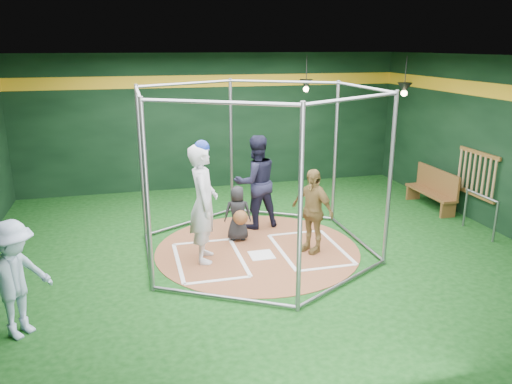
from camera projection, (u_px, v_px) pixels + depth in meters
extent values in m
cube|color=#0B330D|center=(257.00, 250.00, 9.35)|extent=(10.00, 9.00, 0.02)
cube|color=black|center=(257.00, 56.00, 8.35)|extent=(10.00, 9.00, 0.02)
cube|color=black|center=(214.00, 122.00, 13.03)|extent=(10.00, 0.10, 3.50)
cube|color=black|center=(379.00, 260.00, 4.67)|extent=(10.00, 0.10, 3.50)
cube|color=black|center=(497.00, 145.00, 10.05)|extent=(0.10, 9.00, 3.50)
cube|color=gold|center=(213.00, 81.00, 12.70)|extent=(10.00, 0.01, 0.30)
cube|color=gold|center=(503.00, 92.00, 9.74)|extent=(0.01, 9.00, 0.30)
cylinder|color=brown|center=(257.00, 249.00, 9.34)|extent=(3.80, 3.80, 0.01)
cube|color=white|center=(262.00, 255.00, 9.06)|extent=(0.43, 0.43, 0.01)
cube|color=white|center=(202.00, 242.00, 9.67)|extent=(1.10, 0.07, 0.01)
cube|color=white|center=(218.00, 280.00, 8.09)|extent=(1.10, 0.07, 0.01)
cube|color=white|center=(178.00, 263.00, 8.75)|extent=(0.07, 1.70, 0.01)
cube|color=white|center=(239.00, 256.00, 9.01)|extent=(0.07, 1.70, 0.01)
cube|color=white|center=(295.00, 233.00, 10.13)|extent=(1.10, 0.07, 0.01)
cube|color=white|center=(327.00, 268.00, 8.55)|extent=(1.10, 0.07, 0.01)
cube|color=white|center=(282.00, 252.00, 9.21)|extent=(0.07, 1.70, 0.01)
cube|color=white|center=(337.00, 246.00, 9.47)|extent=(0.07, 1.70, 0.01)
cylinder|color=gray|center=(335.00, 153.00, 10.47)|extent=(0.07, 0.07, 3.00)
cylinder|color=gray|center=(231.00, 147.00, 11.05)|extent=(0.07, 0.07, 3.00)
cylinder|color=gray|center=(141.00, 164.00, 9.51)|extent=(0.07, 0.07, 3.00)
cylinder|color=gray|center=(147.00, 199.00, 7.37)|extent=(0.07, 0.07, 3.00)
cylinder|color=gray|center=(300.00, 212.00, 6.78)|extent=(0.07, 0.07, 3.00)
cylinder|color=gray|center=(390.00, 181.00, 8.33)|extent=(0.07, 0.07, 3.00)
cylinder|color=gray|center=(283.00, 82.00, 10.35)|extent=(2.02, 1.20, 0.06)
cylinder|color=gray|center=(281.00, 214.00, 11.17)|extent=(2.02, 1.20, 0.06)
cylinder|color=gray|center=(187.00, 84.00, 9.87)|extent=(2.02, 1.20, 0.06)
cylinder|color=gray|center=(192.00, 221.00, 10.69)|extent=(2.02, 1.20, 0.06)
cylinder|color=gray|center=(138.00, 93.00, 8.03)|extent=(0.06, 2.30, 0.06)
cylinder|color=gray|center=(149.00, 258.00, 8.85)|extent=(0.06, 2.30, 0.06)
cylinder|color=gray|center=(218.00, 102.00, 6.67)|extent=(2.02, 1.20, 0.06)
cylinder|color=gray|center=(222.00, 297.00, 7.49)|extent=(2.02, 1.20, 0.06)
cylinder|color=gray|center=(355.00, 98.00, 7.15)|extent=(2.02, 1.20, 0.06)
cylinder|color=gray|center=(345.00, 282.00, 7.97)|extent=(2.02, 1.20, 0.06)
cylinder|color=gray|center=(364.00, 87.00, 8.99)|extent=(0.06, 2.30, 0.06)
cylinder|color=gray|center=(355.00, 237.00, 9.81)|extent=(0.06, 2.30, 0.06)
cube|color=brown|center=(480.00, 153.00, 10.48)|extent=(0.05, 1.25, 0.08)
cube|color=brown|center=(474.00, 194.00, 10.73)|extent=(0.05, 1.25, 0.08)
cylinder|color=tan|center=(494.00, 180.00, 10.09)|extent=(0.06, 0.06, 0.85)
cylinder|color=tan|center=(489.00, 179.00, 10.24)|extent=(0.06, 0.06, 0.85)
cylinder|color=tan|center=(484.00, 177.00, 10.38)|extent=(0.06, 0.06, 0.85)
cylinder|color=tan|center=(479.00, 175.00, 10.53)|extent=(0.06, 0.06, 0.85)
cylinder|color=tan|center=(474.00, 173.00, 10.67)|extent=(0.06, 0.06, 0.85)
cylinder|color=tan|center=(469.00, 171.00, 10.82)|extent=(0.06, 0.06, 0.85)
cylinder|color=tan|center=(464.00, 170.00, 10.97)|extent=(0.06, 0.06, 0.85)
cylinder|color=tan|center=(460.00, 168.00, 11.11)|extent=(0.06, 0.06, 0.85)
cone|color=black|center=(306.00, 84.00, 12.43)|extent=(0.34, 0.34, 0.22)
sphere|color=#FFD899|center=(306.00, 89.00, 12.47)|extent=(0.14, 0.14, 0.14)
cylinder|color=black|center=(307.00, 69.00, 12.34)|extent=(0.02, 0.02, 0.70)
cone|color=black|center=(405.00, 87.00, 11.38)|extent=(0.34, 0.34, 0.22)
sphere|color=#FFD899|center=(404.00, 93.00, 11.42)|extent=(0.14, 0.14, 0.14)
cylinder|color=black|center=(406.00, 72.00, 11.28)|extent=(0.02, 0.02, 0.70)
imported|color=silver|center=(203.00, 204.00, 8.61)|extent=(0.61, 0.83, 2.09)
sphere|color=navy|center=(202.00, 148.00, 8.33)|extent=(0.26, 0.26, 0.26)
imported|color=#A78847|center=(312.00, 211.00, 9.06)|extent=(0.79, 0.98, 1.56)
imported|color=black|center=(238.00, 213.00, 9.66)|extent=(0.58, 0.43, 1.08)
sphere|color=brown|center=(241.00, 218.00, 9.43)|extent=(0.28, 0.28, 0.28)
imported|color=black|center=(256.00, 182.00, 10.25)|extent=(1.04, 0.87, 1.94)
imported|color=#A9C0E0|center=(15.00, 280.00, 6.39)|extent=(1.13, 1.16, 1.60)
cube|color=brown|center=(430.00, 193.00, 11.64)|extent=(0.37, 1.59, 0.05)
cube|color=brown|center=(437.00, 180.00, 11.59)|extent=(0.05, 1.59, 0.53)
cube|color=brown|center=(448.00, 210.00, 11.04)|extent=(0.35, 0.07, 0.35)
cube|color=brown|center=(413.00, 192.00, 12.35)|extent=(0.35, 0.07, 0.35)
cylinder|color=gray|center=(496.00, 222.00, 9.61)|extent=(0.05, 0.05, 0.82)
cylinder|color=gray|center=(465.00, 208.00, 10.45)|extent=(0.05, 0.05, 0.82)
cylinder|color=gray|center=(482.00, 196.00, 9.92)|extent=(0.05, 0.91, 0.05)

